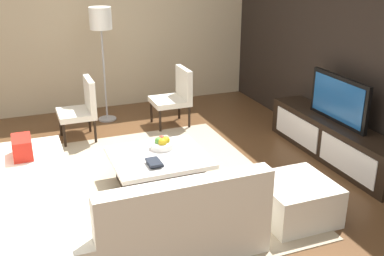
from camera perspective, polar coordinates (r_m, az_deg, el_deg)
ground_plane at (r=5.23m, az=-4.73°, el=-7.74°), size 14.00×14.00×0.00m
feature_wall_back at (r=6.03m, az=20.50°, el=9.12°), size 6.40×0.12×2.80m
side_wall_left at (r=7.83m, az=-10.63°, el=12.57°), size 0.12×5.20×2.80m
area_rug at (r=5.32m, az=-5.05°, el=-7.21°), size 3.27×2.74×0.01m
media_console at (r=6.16m, az=17.02°, el=-1.45°), size 2.26×0.45×0.50m
television at (r=5.99m, az=17.57°, el=3.35°), size 1.04×0.06×0.59m
sectional_couch at (r=4.50m, az=-13.78°, el=-9.45°), size 2.48×2.36×0.81m
coffee_table at (r=5.25m, az=-4.07°, el=-5.14°), size 0.93×1.04×0.38m
accent_chair_near at (r=6.62m, az=-13.32°, el=2.71°), size 0.53×0.49×0.87m
floor_lamp at (r=7.10m, az=-11.09°, el=12.27°), size 0.33×0.33×1.74m
ottoman at (r=4.76m, az=12.52°, el=-8.62°), size 0.70×0.70×0.40m
fruit_bowl at (r=5.34m, az=-3.68°, el=-1.93°), size 0.28×0.28×0.14m
accent_chair_far at (r=7.00m, az=-1.99°, el=4.23°), size 0.52×0.54×0.87m
book_stack at (r=4.94m, az=-4.64°, el=-4.29°), size 0.22×0.15×0.05m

